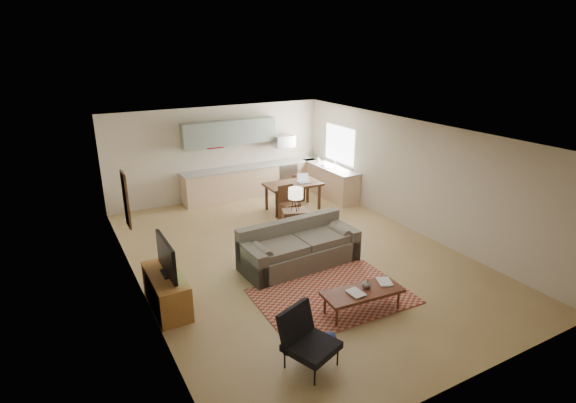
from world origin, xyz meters
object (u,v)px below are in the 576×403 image
armchair (312,341)px  dining_table (293,196)px  console_table (296,224)px  coffee_table (362,301)px  tv_credenza (167,291)px  sofa (300,245)px

armchair → dining_table: 6.43m
armchair → console_table: bearing=42.6°
coffee_table → armchair: (-1.49, -0.76, 0.22)m
armchair → console_table: size_ratio=1.23×
console_table → tv_credenza: bearing=-137.3°
console_table → dining_table: size_ratio=0.47×
sofa → coffee_table: sofa is taller
dining_table → console_table: bearing=-116.1°
sofa → tv_credenza: bearing=-177.6°
tv_credenza → dining_table: dining_table is taller
sofa → dining_table: sofa is taller
sofa → dining_table: 3.30m
coffee_table → tv_credenza: size_ratio=1.02×
dining_table → armchair: bearing=-115.6°
sofa → dining_table: (1.50, 2.94, -0.06)m
coffee_table → dining_table: 5.17m
coffee_table → console_table: size_ratio=2.00×
sofa → console_table: bearing=61.2°
console_table → dining_table: (0.90, 1.72, 0.03)m
sofa → armchair: sofa is taller
armchair → tv_credenza: armchair is taller
tv_credenza → coffee_table: bearing=-31.6°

